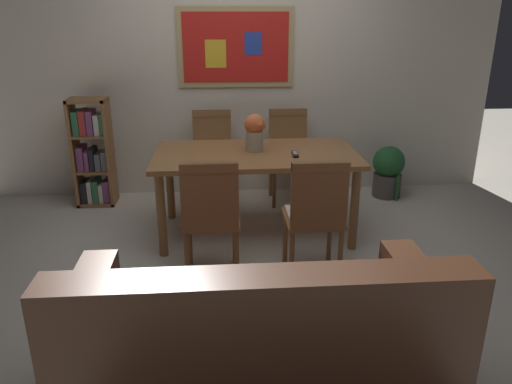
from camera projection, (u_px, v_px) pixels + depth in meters
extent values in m
plane|color=beige|center=(253.00, 261.00, 3.82)|extent=(12.00, 12.00, 0.00)
cube|color=beige|center=(241.00, 67.00, 4.94)|extent=(5.20, 0.10, 2.60)
cube|color=tan|center=(236.00, 48.00, 4.81)|extent=(1.13, 0.02, 0.76)
cube|color=red|center=(236.00, 48.00, 4.80)|extent=(1.03, 0.01, 0.66)
cube|color=gold|center=(216.00, 54.00, 4.80)|extent=(0.20, 0.00, 0.27)
cube|color=#263FA5|center=(253.00, 44.00, 4.79)|extent=(0.17, 0.00, 0.21)
cube|color=brown|center=(256.00, 155.00, 4.08)|extent=(1.68, 0.92, 0.04)
cylinder|color=brown|center=(161.00, 215.00, 3.79)|extent=(0.07, 0.07, 0.68)
cylinder|color=brown|center=(354.00, 210.00, 3.90)|extent=(0.07, 0.07, 0.68)
cylinder|color=brown|center=(170.00, 183.00, 4.50)|extent=(0.07, 0.07, 0.68)
cylinder|color=brown|center=(333.00, 179.00, 4.61)|extent=(0.07, 0.07, 0.68)
cube|color=brown|center=(211.00, 220.00, 3.47)|extent=(0.40, 0.40, 0.03)
cube|color=beige|center=(211.00, 216.00, 3.46)|extent=(0.36, 0.36, 0.03)
cylinder|color=brown|center=(187.00, 260.00, 3.38)|extent=(0.04, 0.04, 0.42)
cylinder|color=brown|center=(237.00, 259.00, 3.40)|extent=(0.04, 0.04, 0.42)
cylinder|color=brown|center=(190.00, 239.00, 3.69)|extent=(0.04, 0.04, 0.42)
cylinder|color=brown|center=(235.00, 238.00, 3.72)|extent=(0.04, 0.04, 0.42)
cube|color=brown|center=(210.00, 197.00, 3.22)|extent=(0.38, 0.04, 0.46)
cube|color=brown|center=(209.00, 168.00, 3.15)|extent=(0.38, 0.05, 0.06)
cube|color=brown|center=(213.00, 161.00, 4.83)|extent=(0.40, 0.40, 0.03)
cube|color=beige|center=(213.00, 159.00, 4.82)|extent=(0.36, 0.36, 0.03)
cylinder|color=brown|center=(230.00, 177.00, 5.07)|extent=(0.04, 0.04, 0.42)
cylinder|color=brown|center=(197.00, 178.00, 5.05)|extent=(0.04, 0.04, 0.42)
cylinder|color=brown|center=(231.00, 188.00, 4.76)|extent=(0.04, 0.04, 0.42)
cylinder|color=brown|center=(196.00, 189.00, 4.73)|extent=(0.04, 0.04, 0.42)
cube|color=brown|center=(212.00, 133.00, 4.91)|extent=(0.38, 0.04, 0.46)
cube|color=brown|center=(211.00, 113.00, 4.84)|extent=(0.38, 0.05, 0.06)
cube|color=brown|center=(313.00, 219.00, 3.49)|extent=(0.40, 0.40, 0.03)
cube|color=beige|center=(313.00, 215.00, 3.48)|extent=(0.36, 0.36, 0.03)
cylinder|color=brown|center=(292.00, 259.00, 3.39)|extent=(0.04, 0.04, 0.42)
cylinder|color=brown|center=(340.00, 257.00, 3.42)|extent=(0.04, 0.04, 0.42)
cylinder|color=brown|center=(285.00, 238.00, 3.71)|extent=(0.04, 0.04, 0.42)
cylinder|color=brown|center=(330.00, 236.00, 3.74)|extent=(0.04, 0.04, 0.42)
cube|color=brown|center=(319.00, 196.00, 3.23)|extent=(0.38, 0.04, 0.46)
cube|color=brown|center=(321.00, 167.00, 3.17)|extent=(0.38, 0.05, 0.06)
cube|color=brown|center=(290.00, 160.00, 4.88)|extent=(0.40, 0.40, 0.03)
cube|color=beige|center=(290.00, 157.00, 4.87)|extent=(0.36, 0.36, 0.03)
cylinder|color=brown|center=(303.00, 176.00, 5.13)|extent=(0.04, 0.04, 0.42)
cylinder|color=brown|center=(271.00, 176.00, 5.10)|extent=(0.04, 0.04, 0.42)
cylinder|color=brown|center=(309.00, 186.00, 4.81)|extent=(0.04, 0.04, 0.42)
cylinder|color=brown|center=(274.00, 187.00, 4.79)|extent=(0.04, 0.04, 0.42)
cube|color=brown|center=(288.00, 132.00, 4.96)|extent=(0.38, 0.04, 0.46)
cube|color=brown|center=(288.00, 112.00, 4.90)|extent=(0.38, 0.05, 0.06)
cube|color=#472819|center=(257.00, 355.00, 2.46)|extent=(1.80, 0.84, 0.40)
cube|color=#472819|center=(264.00, 322.00, 2.02)|extent=(1.80, 0.20, 0.44)
cube|color=#472819|center=(85.00, 310.00, 2.29)|extent=(0.18, 0.80, 0.22)
cube|color=#472819|center=(422.00, 295.00, 2.41)|extent=(0.18, 0.80, 0.22)
cube|color=#334C72|center=(158.00, 320.00, 2.13)|extent=(0.32, 0.16, 0.33)
cube|color=maroon|center=(261.00, 315.00, 2.17)|extent=(0.32, 0.16, 0.33)
cube|color=#334C72|center=(361.00, 311.00, 2.20)|extent=(0.32, 0.16, 0.33)
cube|color=brown|center=(76.00, 153.00, 4.78)|extent=(0.03, 0.28, 1.06)
cube|color=brown|center=(110.00, 152.00, 4.81)|extent=(0.03, 0.28, 1.06)
cube|color=brown|center=(99.00, 201.00, 4.97)|extent=(0.36, 0.28, 0.03)
cube|color=brown|center=(87.00, 100.00, 4.62)|extent=(0.36, 0.28, 0.03)
cube|color=brown|center=(95.00, 170.00, 4.86)|extent=(0.30, 0.28, 0.02)
cube|color=brown|center=(91.00, 135.00, 4.74)|extent=(0.30, 0.28, 0.02)
cube|color=black|center=(86.00, 191.00, 4.92)|extent=(0.05, 0.22, 0.21)
cube|color=beige|center=(92.00, 190.00, 4.92)|extent=(0.04, 0.22, 0.22)
cube|color=#337247|center=(97.00, 190.00, 4.93)|extent=(0.05, 0.22, 0.23)
cube|color=beige|center=(103.00, 191.00, 4.94)|extent=(0.04, 0.22, 0.19)
cube|color=#7F3F72|center=(108.00, 190.00, 4.94)|extent=(0.06, 0.22, 0.22)
cube|color=#7F3F72|center=(82.00, 157.00, 4.80)|extent=(0.06, 0.22, 0.24)
cube|color=#7F3F72|center=(89.00, 159.00, 4.82)|extent=(0.04, 0.22, 0.19)
cube|color=black|center=(94.00, 158.00, 4.82)|extent=(0.04, 0.22, 0.22)
cube|color=#595960|center=(100.00, 161.00, 4.83)|extent=(0.05, 0.22, 0.17)
cube|color=#595960|center=(106.00, 159.00, 4.83)|extent=(0.05, 0.22, 0.19)
cube|color=#337247|center=(78.00, 122.00, 4.68)|extent=(0.06, 0.22, 0.23)
cube|color=#B2332D|center=(85.00, 122.00, 4.69)|extent=(0.06, 0.22, 0.24)
cube|color=#7F3F72|center=(92.00, 122.00, 4.69)|extent=(0.06, 0.22, 0.23)
cube|color=beige|center=(98.00, 124.00, 4.70)|extent=(0.05, 0.22, 0.20)
cube|color=#337247|center=(104.00, 123.00, 4.71)|extent=(0.04, 0.22, 0.21)
cylinder|color=#4C4742|center=(387.00, 185.00, 5.13)|extent=(0.29, 0.29, 0.24)
cylinder|color=#332319|center=(388.00, 175.00, 5.09)|extent=(0.26, 0.26, 0.02)
sphere|color=#235B2D|center=(389.00, 162.00, 5.04)|extent=(0.32, 0.32, 0.32)
cylinder|color=#235B2D|center=(397.00, 188.00, 4.98)|extent=(0.03, 0.03, 0.29)
cylinder|color=#235B2D|center=(397.00, 179.00, 5.21)|extent=(0.03, 0.03, 0.25)
cylinder|color=tan|center=(254.00, 141.00, 4.10)|extent=(0.15, 0.15, 0.17)
sphere|color=#D86633|center=(254.00, 124.00, 4.05)|extent=(0.17, 0.17, 0.17)
sphere|color=#EACC4C|center=(250.00, 123.00, 4.10)|extent=(0.06, 0.06, 0.06)
sphere|color=#D86633|center=(259.00, 125.00, 4.00)|extent=(0.05, 0.05, 0.05)
sphere|color=#D86633|center=(262.00, 126.00, 4.08)|extent=(0.06, 0.06, 0.06)
cube|color=black|center=(295.00, 154.00, 3.99)|extent=(0.05, 0.16, 0.02)
cube|color=gray|center=(295.00, 153.00, 3.98)|extent=(0.04, 0.10, 0.00)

